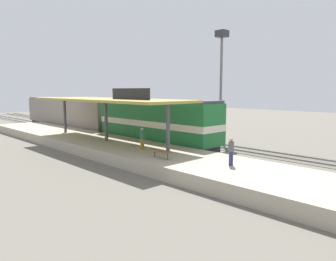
% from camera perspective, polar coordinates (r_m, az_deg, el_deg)
% --- Properties ---
extents(ground_plane, '(120.00, 120.00, 0.00)m').
position_cam_1_polar(ground_plane, '(33.32, -1.32, -2.19)').
color(ground_plane, '#666056').
extents(track_near, '(3.20, 110.00, 0.16)m').
position_cam_1_polar(track_near, '(32.02, -3.97, -2.53)').
color(track_near, '#565249').
rests_on(track_near, ground).
extents(track_far, '(3.20, 110.00, 0.16)m').
position_cam_1_polar(track_far, '(35.10, 1.81, -1.65)').
color(track_far, '#565249').
rests_on(track_far, ground).
extents(platform, '(6.00, 44.00, 0.90)m').
position_cam_1_polar(platform, '(29.26, -10.91, -2.74)').
color(platform, '#A89E89').
rests_on(platform, ground).
extents(station_canopy, '(5.20, 18.00, 4.70)m').
position_cam_1_polar(station_canopy, '(28.77, -11.01, 5.28)').
color(station_canopy, '#47474C').
rests_on(station_canopy, platform).
extents(platform_bench, '(0.44, 1.70, 0.50)m').
position_cam_1_polar(platform_bench, '(21.39, -1.25, -3.83)').
color(platform_bench, '#333338').
rests_on(platform_bench, platform).
extents(locomotive, '(2.93, 14.43, 4.44)m').
position_cam_1_polar(locomotive, '(30.62, -2.28, 1.53)').
color(locomotive, '#28282D').
rests_on(locomotive, track_near).
extents(passenger_carriage_single, '(2.90, 20.00, 4.24)m').
position_cam_1_polar(passenger_carriage_single, '(45.64, -17.46, 2.95)').
color(passenger_carriage_single, '#28282D').
rests_on(passenger_carriage_single, track_near).
extents(freight_car, '(2.80, 12.00, 3.54)m').
position_cam_1_polar(freight_car, '(38.17, -3.09, 1.99)').
color(freight_car, '#28282D').
rests_on(freight_car, track_far).
extents(light_mast, '(1.10, 1.10, 11.70)m').
position_cam_1_polar(light_mast, '(35.10, 9.53, 11.95)').
color(light_mast, slate).
rests_on(light_mast, ground).
extents(person_waiting, '(0.34, 0.34, 1.71)m').
position_cam_1_polar(person_waiting, '(19.69, 11.24, -3.42)').
color(person_waiting, navy).
rests_on(person_waiting, platform).
extents(person_walking, '(0.34, 0.34, 1.71)m').
position_cam_1_polar(person_walking, '(24.50, -4.65, -1.22)').
color(person_walking, olive).
rests_on(person_walking, platform).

